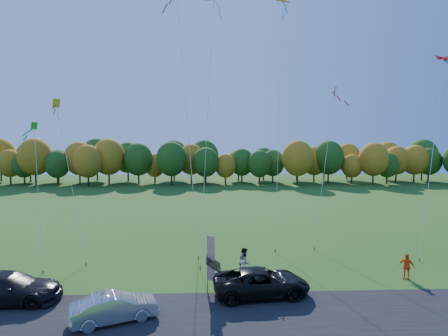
{
  "coord_description": "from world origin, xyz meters",
  "views": [
    {
      "loc": [
        -1.05,
        -21.31,
        8.91
      ],
      "look_at": [
        0.0,
        6.0,
        7.0
      ],
      "focal_mm": 28.0,
      "sensor_mm": 36.0,
      "label": 1
    }
  ],
  "objects_px": {
    "black_suv": "(261,282)",
    "silver_sedan": "(115,307)",
    "person_east": "(406,266)",
    "feather_flag": "(210,258)"
  },
  "relations": [
    {
      "from": "black_suv",
      "to": "silver_sedan",
      "type": "distance_m",
      "value": 8.25
    },
    {
      "from": "silver_sedan",
      "to": "person_east",
      "type": "height_order",
      "value": "person_east"
    },
    {
      "from": "silver_sedan",
      "to": "feather_flag",
      "type": "distance_m",
      "value": 5.87
    },
    {
      "from": "black_suv",
      "to": "feather_flag",
      "type": "distance_m",
      "value": 3.33
    },
    {
      "from": "black_suv",
      "to": "silver_sedan",
      "type": "xyz_separation_m",
      "value": [
        -7.8,
        -2.69,
        -0.09
      ]
    },
    {
      "from": "black_suv",
      "to": "silver_sedan",
      "type": "height_order",
      "value": "black_suv"
    },
    {
      "from": "person_east",
      "to": "feather_flag",
      "type": "bearing_deg",
      "value": -129.91
    },
    {
      "from": "black_suv",
      "to": "person_east",
      "type": "height_order",
      "value": "person_east"
    },
    {
      "from": "black_suv",
      "to": "feather_flag",
      "type": "relative_size",
      "value": 1.58
    },
    {
      "from": "silver_sedan",
      "to": "feather_flag",
      "type": "bearing_deg",
      "value": -79.69
    }
  ]
}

